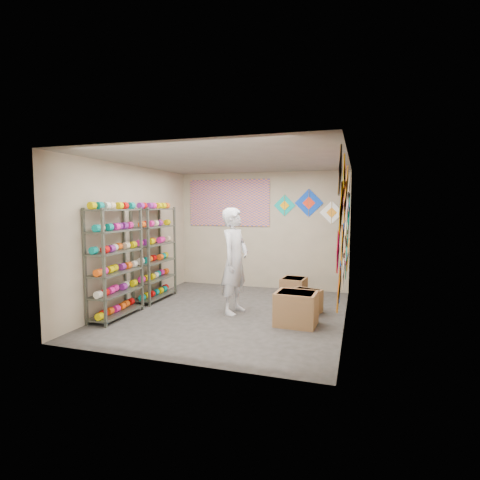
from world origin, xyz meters
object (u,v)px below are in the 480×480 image
(shopkeeper, at_px, (235,261))
(carton_a, at_px, (296,309))
(shelf_rack_front, at_px, (115,263))
(carton_b, at_px, (306,301))
(carton_c, at_px, (294,289))
(shelf_rack_back, at_px, (155,254))

(shopkeeper, distance_m, carton_a, 1.40)
(shelf_rack_front, xyz_separation_m, carton_b, (3.08, 1.29, -0.74))
(shopkeeper, bearing_deg, carton_c, -25.24)
(shelf_rack_back, distance_m, shopkeeper, 1.91)
(carton_a, bearing_deg, shopkeeper, 165.62)
(shelf_rack_front, relative_size, carton_c, 3.67)
(shelf_rack_back, distance_m, carton_a, 3.20)
(shopkeeper, height_order, carton_c, shopkeeper)
(shelf_rack_back, relative_size, shopkeeper, 1.00)
(carton_a, bearing_deg, carton_c, 103.75)
(shelf_rack_back, xyz_separation_m, carton_a, (3.03, -0.77, -0.68))
(shopkeeper, distance_m, carton_c, 1.69)
(shelf_rack_back, xyz_separation_m, shopkeeper, (1.86, -0.41, -0.00))
(carton_b, bearing_deg, shopkeeper, -143.84)
(carton_c, bearing_deg, carton_b, -61.66)
(carton_b, height_order, carton_c, carton_c)
(carton_a, height_order, carton_b, carton_a)
(carton_c, bearing_deg, shelf_rack_back, -156.93)
(shelf_rack_front, distance_m, carton_a, 3.15)
(shelf_rack_front, bearing_deg, shopkeeper, 25.63)
(shopkeeper, bearing_deg, carton_b, -63.17)
(shelf_rack_front, xyz_separation_m, carton_c, (2.72, 2.16, -0.72))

